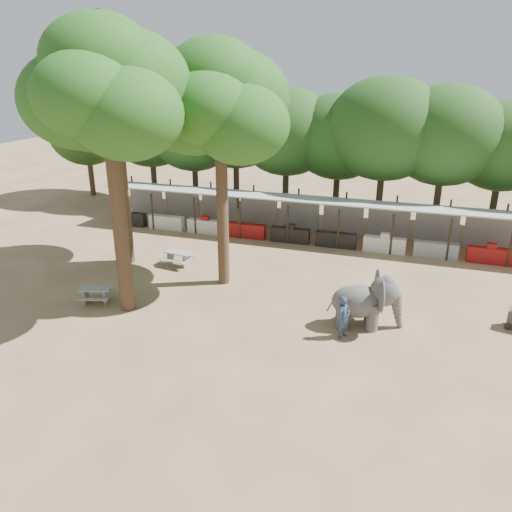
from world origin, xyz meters
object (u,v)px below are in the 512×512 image
(picnic_table_near, at_px, (95,293))
(yard_tree_left, at_px, (115,107))
(yard_tree_back, at_px, (219,103))
(yard_tree_center, at_px, (106,90))
(elephant, at_px, (367,301))
(picnic_table_far, at_px, (179,256))
(handler, at_px, (344,317))

(picnic_table_near, bearing_deg, yard_tree_left, 88.01)
(yard_tree_back, bearing_deg, picnic_table_near, -138.17)
(yard_tree_center, distance_m, elephant, 13.18)
(yard_tree_back, xyz_separation_m, elephant, (7.33, -2.54, -7.39))
(yard_tree_back, bearing_deg, picnic_table_far, 158.71)
(handler, xyz_separation_m, picnic_table_far, (-9.61, 4.92, -0.38))
(picnic_table_near, bearing_deg, handler, -15.69)
(yard_tree_center, relative_size, elephant, 3.89)
(picnic_table_near, height_order, picnic_table_far, picnic_table_far)
(handler, bearing_deg, picnic_table_near, 118.99)
(elephant, distance_m, handler, 1.43)
(yard_tree_left, bearing_deg, picnic_table_far, 3.46)
(yard_tree_center, distance_m, picnic_table_near, 8.89)
(yard_tree_left, distance_m, yard_tree_center, 5.92)
(handler, bearing_deg, yard_tree_center, 118.71)
(yard_tree_center, height_order, elephant, yard_tree_center)
(handler, relative_size, picnic_table_near, 1.03)
(yard_tree_back, distance_m, elephant, 10.71)
(elephant, bearing_deg, yard_tree_left, 152.13)
(picnic_table_near, relative_size, picnic_table_far, 0.99)
(elephant, distance_m, picnic_table_far, 11.02)
(yard_tree_left, distance_m, yard_tree_back, 6.09)
(handler, distance_m, picnic_table_near, 11.18)
(yard_tree_left, bearing_deg, elephant, -14.88)
(picnic_table_near, bearing_deg, picnic_table_far, 56.06)
(handler, bearing_deg, yard_tree_left, 96.51)
(yard_tree_back, bearing_deg, yard_tree_left, 170.54)
(elephant, relative_size, handler, 1.76)
(elephant, height_order, picnic_table_near, elephant)
(handler, distance_m, picnic_table_far, 10.81)
(picnic_table_near, xyz_separation_m, picnic_table_far, (1.55, 5.28, 0.04))
(yard_tree_center, height_order, handler, yard_tree_center)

